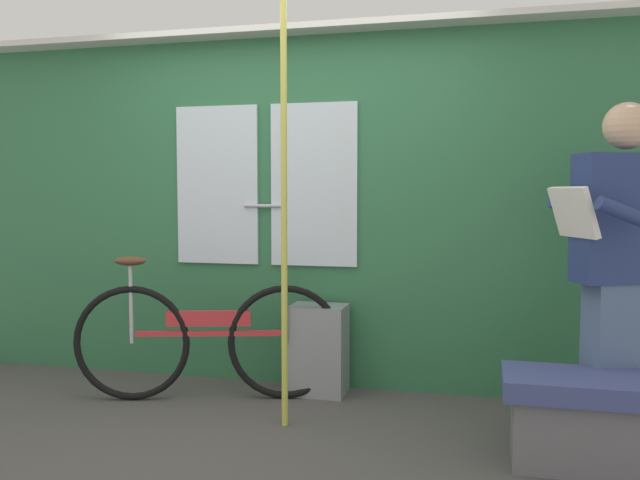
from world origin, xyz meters
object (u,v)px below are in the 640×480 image
Objects in this scene: bicycle_near_door at (208,339)px; trash_bin_by_wall at (319,349)px; handrail_pole at (284,217)px; passenger_reading_newspaper at (621,268)px; bench_seat_corner at (576,418)px.

bicycle_near_door is 0.73m from trash_bin_by_wall.
bicycle_near_door is 1.07m from handrail_pole.
bicycle_near_door is at bearing -29.58° from passenger_reading_newspaper.
passenger_reading_newspaper is 0.75× the size of handrail_pole.
bench_seat_corner is (2.16, -0.55, -0.15)m from bicycle_near_door.
bicycle_near_door is at bearing -155.52° from trash_bin_by_wall.
bicycle_near_door reaches higher than bench_seat_corner.
passenger_reading_newspaper is (2.39, -0.26, 0.55)m from bicycle_near_door.
passenger_reading_newspaper is 1.93m from trash_bin_by_wall.
handrail_pole reaches higher than trash_bin_by_wall.
handrail_pole is 3.40× the size of bench_seat_corner.
passenger_reading_newspaper reaches higher than bench_seat_corner.
trash_bin_by_wall is (0.66, 0.30, -0.10)m from bicycle_near_door.
passenger_reading_newspaper is 3.03× the size of trash_bin_by_wall.
trash_bin_by_wall is at bearing 150.59° from bench_seat_corner.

